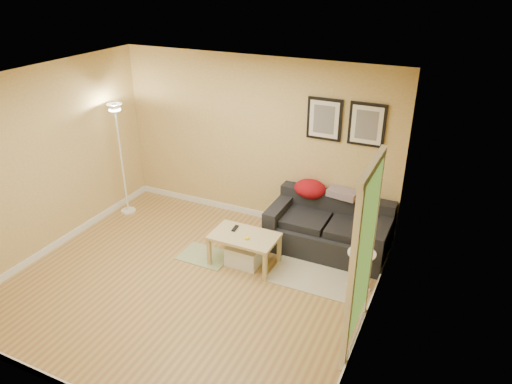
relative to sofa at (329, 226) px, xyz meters
The scene contains 24 objects.
floor 2.09m from the sofa, 132.05° to the right, with size 4.50×4.50×0.00m, color #AA8B49.
ceiling 3.03m from the sofa, 132.05° to the right, with size 4.50×4.50×0.00m, color white.
wall_back 1.73m from the sofa, 161.19° to the left, with size 4.50×4.50×0.00m, color #D8BC6E.
wall_front 3.90m from the sofa, 111.35° to the right, with size 4.50×4.50×0.00m, color #D8BC6E.
wall_left 4.05m from the sofa, 157.15° to the right, with size 4.00×4.00×0.00m, color #D8BC6E.
wall_right 1.99m from the sofa, 60.38° to the right, with size 4.00×4.00×0.00m, color #D8BC6E.
baseboard_back 1.49m from the sofa, 161.57° to the left, with size 4.50×0.02×0.10m, color white.
baseboard_left 3.94m from the sofa, 157.09° to the right, with size 0.02×4.00×0.10m, color white.
baseboard_right 1.78m from the sofa, 60.66° to the right, with size 0.02×4.00×0.10m, color white.
sofa is the anchor object (origin of this frame).
red_throw 0.63m from the sofa, 144.99° to the left, with size 0.48×0.36×0.28m, color maroon, non-canonical shape.
plaid_throw 0.52m from the sofa, 75.02° to the left, with size 0.42×0.26×0.10m, color tan, non-canonical shape.
framed_print_left 1.52m from the sofa, 123.99° to the left, with size 0.50×0.04×0.60m, color black, non-canonical shape.
framed_print_right 1.52m from the sofa, 56.01° to the left, with size 0.50×0.04×0.60m, color black, non-canonical shape.
area_rug 0.78m from the sofa, 81.07° to the right, with size 1.25×0.85×0.01m, color #BEB596.
green_runner 1.82m from the sofa, 148.46° to the right, with size 0.70×0.50×0.01m, color #668C4C.
coffee_table 1.26m from the sofa, 137.73° to the right, with size 0.91×0.55×0.45m, color tan, non-canonical shape.
remote_control 1.35m from the sofa, 146.23° to the right, with size 0.05×0.16×0.02m, color black.
tape_roll 1.26m from the sofa, 132.83° to the right, with size 0.07×0.07×0.03m, color yellow.
storage_bin 1.29m from the sofa, 137.03° to the right, with size 0.47×0.34×0.29m, color white, non-canonical shape.
side_table 0.97m from the sofa, 48.54° to the right, with size 0.35×0.35×0.54m, color white, non-canonical shape.
book_stack 0.99m from the sofa, 49.97° to the right, with size 0.18×0.24×0.07m, color #33529A, non-canonical shape.
floor_lamp 3.43m from the sofa, behind, with size 0.24×0.24×1.86m, color white, non-canonical shape.
doorway 1.98m from the sofa, 63.98° to the right, with size 0.12×1.01×2.13m, color white, non-canonical shape.
Camera 1 is at (2.91, -4.18, 3.74)m, focal length 32.92 mm.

